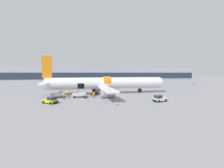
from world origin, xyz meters
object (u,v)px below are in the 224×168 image
(ground_crew_driver, at_px, (69,93))
(suitcase_on_tarmac_upright, at_px, (86,97))
(baggage_tug_lead, at_px, (159,99))
(baggage_cart_queued, at_px, (59,95))
(ground_crew_helper, at_px, (94,95))
(baggage_tug_mid, at_px, (51,100))
(ground_crew_supervisor, at_px, (78,92))
(baggage_cart_loading, at_px, (79,95))
(airplane, at_px, (105,84))
(ground_crew_loader_a, at_px, (91,93))
(ground_crew_loader_b, at_px, (64,95))

(ground_crew_driver, height_order, suitcase_on_tarmac_upright, ground_crew_driver)
(baggage_tug_lead, height_order, baggage_cart_queued, baggage_tug_lead)
(ground_crew_helper, bearing_deg, baggage_tug_mid, -153.07)
(ground_crew_supervisor, xyz_separation_m, suitcase_on_tarmac_upright, (1.74, -5.01, -0.56))
(baggage_cart_loading, bearing_deg, baggage_tug_mid, -132.72)
(airplane, height_order, suitcase_on_tarmac_upright, airplane)
(baggage_tug_lead, relative_size, suitcase_on_tarmac_upright, 4.62)
(airplane, height_order, ground_crew_loader_a, airplane)
(ground_crew_loader_a, xyz_separation_m, ground_crew_loader_b, (-6.40, -2.81, -0.05))
(ground_crew_loader_b, relative_size, suitcase_on_tarmac_upright, 2.49)
(baggage_cart_loading, height_order, ground_crew_helper, ground_crew_helper)
(baggage_tug_mid, distance_m, ground_crew_driver, 8.15)
(baggage_tug_mid, height_order, baggage_cart_queued, baggage_tug_mid)
(baggage_cart_queued, xyz_separation_m, ground_crew_loader_b, (1.42, -2.46, 0.38))
(baggage_cart_queued, height_order, ground_crew_loader_b, ground_crew_loader_b)
(baggage_cart_queued, distance_m, ground_crew_loader_b, 2.87)
(baggage_tug_lead, distance_m, ground_crew_supervisor, 20.23)
(ground_crew_supervisor, bearing_deg, ground_crew_helper, -49.54)
(baggage_cart_queued, xyz_separation_m, ground_crew_loader_a, (7.81, 0.35, 0.43))
(baggage_tug_lead, bearing_deg, ground_crew_loader_b, 159.32)
(baggage_tug_lead, relative_size, baggage_cart_loading, 0.80)
(baggage_cart_loading, xyz_separation_m, suitcase_on_tarmac_upright, (1.45, -2.18, -0.28))
(baggage_cart_queued, distance_m, ground_crew_supervisor, 5.01)
(baggage_tug_lead, height_order, suitcase_on_tarmac_upright, baggage_tug_lead)
(ground_crew_loader_b, height_order, ground_crew_driver, ground_crew_driver)
(baggage_tug_lead, bearing_deg, baggage_cart_loading, 150.67)
(ground_crew_loader_a, xyz_separation_m, suitcase_on_tarmac_upright, (-1.51, -3.32, -0.67))
(baggage_tug_mid, distance_m, ground_crew_helper, 9.98)
(ground_crew_driver, bearing_deg, ground_crew_loader_a, -4.70)
(airplane, xyz_separation_m, baggage_tug_mid, (-12.69, -11.18, -2.30))
(ground_crew_loader_a, bearing_deg, ground_crew_supervisor, 152.48)
(baggage_cart_queued, relative_size, ground_crew_loader_a, 2.02)
(baggage_tug_lead, height_order, ground_crew_loader_b, ground_crew_loader_b)
(baggage_cart_loading, xyz_separation_m, ground_crew_loader_a, (2.95, 1.14, 0.39))
(baggage_cart_queued, distance_m, ground_crew_helper, 8.54)
(suitcase_on_tarmac_upright, bearing_deg, baggage_cart_queued, 154.77)
(ground_crew_driver, xyz_separation_m, ground_crew_supervisor, (2.24, 1.24, -0.10))
(baggage_cart_loading, relative_size, ground_crew_helper, 2.61)
(baggage_tug_mid, xyz_separation_m, suitcase_on_tarmac_upright, (6.97, 3.81, -0.29))
(ground_crew_supervisor, height_order, suitcase_on_tarmac_upright, ground_crew_supervisor)
(baggage_cart_loading, distance_m, ground_crew_helper, 3.68)
(baggage_cart_queued, bearing_deg, baggage_tug_mid, -95.61)
(airplane, relative_size, ground_crew_loader_b, 20.84)
(ground_crew_driver, bearing_deg, baggage_tug_mid, -111.52)
(airplane, relative_size, baggage_tug_lead, 11.25)
(ground_crew_driver, bearing_deg, baggage_cart_loading, -32.18)
(baggage_tug_lead, xyz_separation_m, ground_crew_loader_a, (-13.13, 10.18, 0.37))
(baggage_tug_mid, distance_m, baggage_cart_loading, 8.14)
(ground_crew_loader_b, bearing_deg, ground_crew_helper, 1.71)
(ground_crew_driver, relative_size, ground_crew_supervisor, 1.11)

